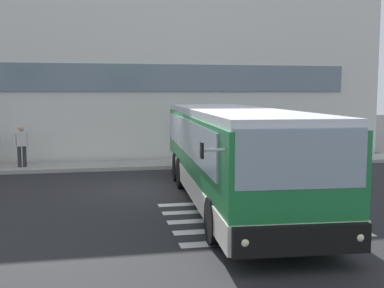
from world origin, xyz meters
TOP-DOWN VIEW (x-y plane):
  - ground_plane at (0.00, 0.00)m, footprint 80.00×90.00m
  - bay_paint_stripes at (2.00, -4.20)m, footprint 4.40×3.96m
  - terminal_building at (-0.70, 11.65)m, footprint 25.22×13.80m
  - boarding_curb at (0.00, 4.80)m, footprint 27.42×2.00m
  - bus_main_foreground at (1.92, -2.46)m, footprint 3.63×11.29m
  - passenger_by_doorway at (-4.85, 4.64)m, footprint 0.57×0.32m

SIDE VIEW (x-z plane):
  - ground_plane at x=0.00m, z-range -0.02..0.00m
  - bay_paint_stripes at x=2.00m, z-range 0.00..0.01m
  - boarding_curb at x=0.00m, z-range 0.00..0.15m
  - passenger_by_doorway at x=-4.85m, z-range 0.24..1.92m
  - bus_main_foreground at x=1.92m, z-range -0.02..2.68m
  - terminal_building at x=-0.70m, z-range -0.01..8.23m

